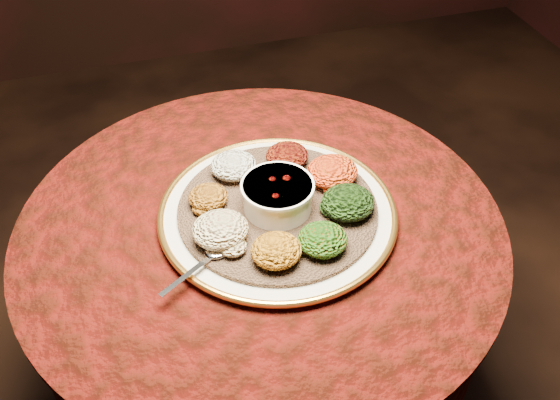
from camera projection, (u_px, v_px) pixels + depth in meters
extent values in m
cylinder|color=black|center=(264.00, 338.00, 1.49)|extent=(0.12, 0.12, 0.68)
cylinder|color=black|center=(261.00, 233.00, 1.25)|extent=(0.80, 0.80, 0.04)
cylinder|color=#3A0804|center=(262.00, 280.00, 1.35)|extent=(0.93, 0.93, 0.34)
cylinder|color=#3A0804|center=(260.00, 224.00, 1.23)|extent=(0.96, 0.96, 0.01)
cylinder|color=beige|center=(278.00, 214.00, 1.23)|extent=(0.50, 0.50, 0.02)
torus|color=gold|center=(278.00, 212.00, 1.22)|extent=(0.47, 0.47, 0.01)
cylinder|color=brown|center=(278.00, 209.00, 1.22)|extent=(0.51, 0.51, 0.01)
cylinder|color=white|center=(278.00, 196.00, 1.19)|extent=(0.13, 0.13, 0.06)
cylinder|color=white|center=(278.00, 186.00, 1.18)|extent=(0.14, 0.14, 0.01)
cylinder|color=#500A04|center=(278.00, 189.00, 1.18)|extent=(0.11, 0.11, 0.01)
ellipsoid|color=silver|center=(217.00, 252.00, 1.12)|extent=(0.05, 0.03, 0.01)
cube|color=silver|center=(188.00, 275.00, 1.08)|extent=(0.11, 0.07, 0.00)
ellipsoid|color=silver|center=(234.00, 165.00, 1.27)|extent=(0.09, 0.09, 0.05)
ellipsoid|color=black|center=(287.00, 156.00, 1.30)|extent=(0.09, 0.09, 0.04)
ellipsoid|color=#BE780F|center=(332.00, 172.00, 1.25)|extent=(0.10, 0.10, 0.05)
ellipsoid|color=black|center=(348.00, 202.00, 1.19)|extent=(0.10, 0.10, 0.05)
ellipsoid|color=#AA320A|center=(323.00, 239.00, 1.12)|extent=(0.09, 0.09, 0.04)
ellipsoid|color=#BF7310|center=(276.00, 250.00, 1.10)|extent=(0.09, 0.09, 0.04)
ellipsoid|color=maroon|center=(220.00, 230.00, 1.13)|extent=(0.10, 0.10, 0.05)
ellipsoid|color=#8E5111|center=(208.00, 197.00, 1.21)|extent=(0.08, 0.07, 0.04)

